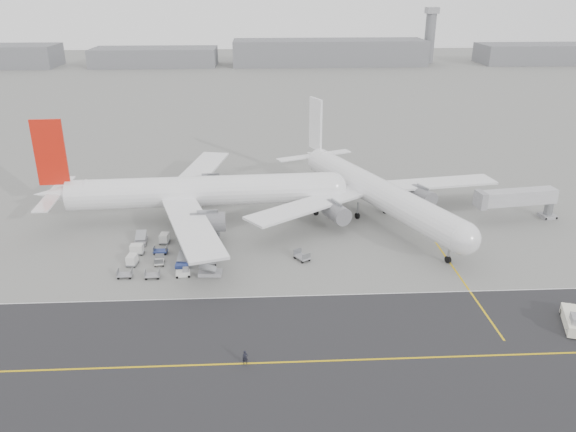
{
  "coord_description": "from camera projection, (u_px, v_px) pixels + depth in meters",
  "views": [
    {
      "loc": [
        -1.41,
        -74.73,
        42.83
      ],
      "look_at": [
        3.18,
        12.0,
        7.07
      ],
      "focal_mm": 35.0,
      "sensor_mm": 36.0,
      "label": 1
    }
  ],
  "objects": [
    {
      "name": "ground_crew_a",
      "position": [
        245.0,
        358.0,
        68.13
      ],
      "size": [
        0.75,
        0.54,
        1.91
      ],
      "primitive_type": "imported",
      "rotation": [
        0.0,
        0.0,
        0.13
      ],
      "color": "black",
      "rests_on": "ground"
    },
    {
      "name": "jet_bridge",
      "position": [
        517.0,
        199.0,
        108.78
      ],
      "size": [
        17.33,
        5.51,
        6.47
      ],
      "rotation": [
        0.0,
        0.0,
        0.14
      ],
      "color": "gray",
      "rests_on": "ground"
    },
    {
      "name": "gse_cluster",
      "position": [
        173.0,
        259.0,
        94.89
      ],
      "size": [
        20.78,
        20.05,
        1.84
      ],
      "primitive_type": null,
      "rotation": [
        0.0,
        0.0,
        -0.01
      ],
      "color": "#9B9BA0",
      "rests_on": "ground"
    },
    {
      "name": "airliner_a",
      "position": [
        195.0,
        191.0,
        108.45
      ],
      "size": [
        59.92,
        59.15,
        20.65
      ],
      "rotation": [
        0.0,
        0.0,
        1.62
      ],
      "color": "white",
      "rests_on": "ground"
    },
    {
      "name": "ground",
      "position": [
        271.0,
        289.0,
        85.38
      ],
      "size": [
        700.0,
        700.0,
        0.0
      ],
      "primitive_type": "plane",
      "color": "gray",
      "rests_on": "ground"
    },
    {
      "name": "airliner_b",
      "position": [
        374.0,
        190.0,
        110.17
      ],
      "size": [
        52.52,
        53.67,
        19.53
      ],
      "rotation": [
        0.0,
        0.0,
        0.4
      ],
      "color": "white",
      "rests_on": "ground"
    },
    {
      "name": "horizon_buildings",
      "position": [
        311.0,
        65.0,
        326.92
      ],
      "size": [
        520.0,
        28.0,
        28.0
      ],
      "primitive_type": null,
      "color": "slate",
      "rests_on": "ground"
    },
    {
      "name": "stray_dolly",
      "position": [
        302.0,
        260.0,
        94.52
      ],
      "size": [
        2.92,
        3.21,
        1.68
      ],
      "primitive_type": null,
      "rotation": [
        0.0,
        0.0,
        0.59
      ],
      "color": "silver",
      "rests_on": "ground"
    },
    {
      "name": "control_tower",
      "position": [
        430.0,
        34.0,
        328.76
      ],
      "size": [
        7.0,
        7.0,
        31.25
      ],
      "color": "slate",
      "rests_on": "ground"
    },
    {
      "name": "taxiway",
      "position": [
        316.0,
        361.0,
        69.02
      ],
      "size": [
        220.0,
        59.0,
        0.03
      ],
      "color": "#2C2C2E",
      "rests_on": "ground"
    }
  ]
}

